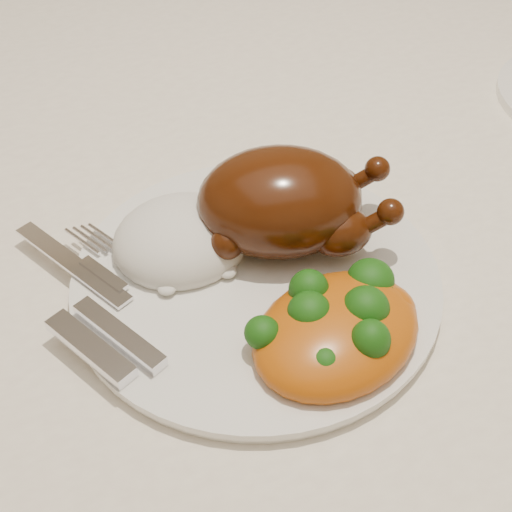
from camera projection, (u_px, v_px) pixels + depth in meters
name	position (u px, v px, depth m)	size (l,w,h in m)	color
dining_table	(282.00, 301.00, 0.66)	(1.60, 0.90, 0.76)	brown
tablecloth	(284.00, 244.00, 0.61)	(1.73, 1.03, 0.18)	white
dinner_plate	(256.00, 281.00, 0.53)	(0.27, 0.27, 0.01)	white
roast_chicken	(285.00, 202.00, 0.53)	(0.16, 0.12, 0.08)	#411707
rice_mound	(181.00, 241.00, 0.54)	(0.11, 0.10, 0.05)	white
mac_and_cheese	(342.00, 325.00, 0.48)	(0.15, 0.14, 0.05)	#C3520C
cutlery	(97.00, 314.00, 0.50)	(0.08, 0.18, 0.01)	silver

